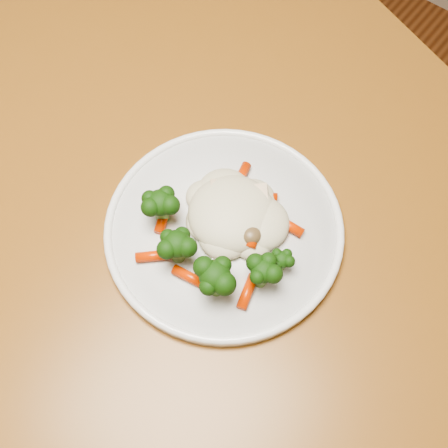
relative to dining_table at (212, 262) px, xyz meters
The scene contains 3 objects.
dining_table is the anchor object (origin of this frame).
plate 0.10m from the dining_table, 38.72° to the left, with size 0.28×0.28×0.01m, color white.
meal 0.13m from the dining_table, ahead, with size 0.19×0.19×0.05m.
Camera 1 is at (0.18, -0.16, 1.35)m, focal length 45.00 mm.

